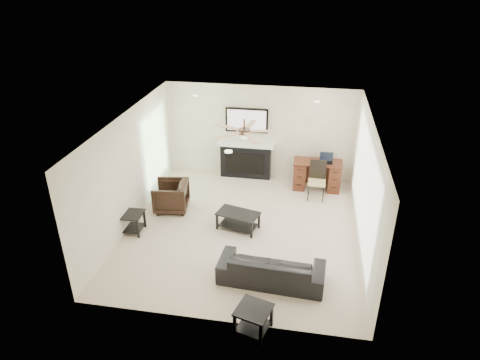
{
  "coord_description": "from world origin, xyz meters",
  "views": [
    {
      "loc": [
        1.29,
        -7.82,
        5.24
      ],
      "look_at": [
        -0.07,
        0.02,
        1.19
      ],
      "focal_mm": 32.0,
      "sensor_mm": 36.0,
      "label": 1
    }
  ],
  "objects": [
    {
      "name": "coffee_table",
      "position": [
        -0.11,
        -0.0,
        0.2
      ],
      "size": [
        1.0,
        0.71,
        0.4
      ],
      "primitive_type": "cube",
      "rotation": [
        0.0,
        0.0,
        -0.26
      ],
      "color": "black",
      "rests_on": "ground"
    },
    {
      "name": "sofa",
      "position": [
        0.79,
        -1.6,
        0.28
      ],
      "size": [
        1.97,
        0.87,
        0.56
      ],
      "primitive_type": "imported",
      "rotation": [
        0.0,
        0.0,
        3.08
      ],
      "color": "black",
      "rests_on": "ground"
    },
    {
      "name": "desk",
      "position": [
        1.55,
        2.21,
        0.38
      ],
      "size": [
        1.22,
        0.56,
        0.76
      ],
      "primitive_type": "cube",
      "color": "#3D200F",
      "rests_on": "ground"
    },
    {
      "name": "room_shell",
      "position": [
        0.19,
        0.08,
        1.68
      ],
      "size": [
        5.5,
        5.54,
        2.52
      ],
      "color": "beige",
      "rests_on": "ground"
    },
    {
      "name": "fireplace_unit",
      "position": [
        -0.36,
        2.58,
        0.95
      ],
      "size": [
        1.52,
        0.34,
        1.91
      ],
      "primitive_type": "cube",
      "color": "black",
      "rests_on": "ground"
    },
    {
      "name": "end_table_near",
      "position": [
        0.64,
        -2.85,
        0.23
      ],
      "size": [
        0.64,
        0.64,
        0.45
      ],
      "primitive_type": "cube",
      "rotation": [
        0.0,
        0.0,
        -0.28
      ],
      "color": "black",
      "rests_on": "ground"
    },
    {
      "name": "laptop",
      "position": [
        1.75,
        2.19,
        0.88
      ],
      "size": [
        0.33,
        0.24,
        0.23
      ],
      "primitive_type": "cube",
      "color": "black",
      "rests_on": "desk"
    },
    {
      "name": "desk_chair",
      "position": [
        1.55,
        1.66,
        0.48
      ],
      "size": [
        0.44,
        0.45,
        0.97
      ],
      "primitive_type": "cube",
      "rotation": [
        0.0,
        0.0,
        -0.04
      ],
      "color": "black",
      "rests_on": "ground"
    },
    {
      "name": "end_table_left",
      "position": [
        -2.36,
        -0.5,
        0.23
      ],
      "size": [
        0.52,
        0.52,
        0.45
      ],
      "primitive_type": "cube",
      "rotation": [
        0.0,
        0.0,
        0.03
      ],
      "color": "black",
      "rests_on": "ground"
    },
    {
      "name": "armchair",
      "position": [
        -1.81,
        0.55,
        0.35
      ],
      "size": [
        0.87,
        0.85,
        0.71
      ],
      "primitive_type": "imported",
      "rotation": [
        0.0,
        0.0,
        -1.44
      ],
      "color": "black",
      "rests_on": "ground"
    }
  ]
}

